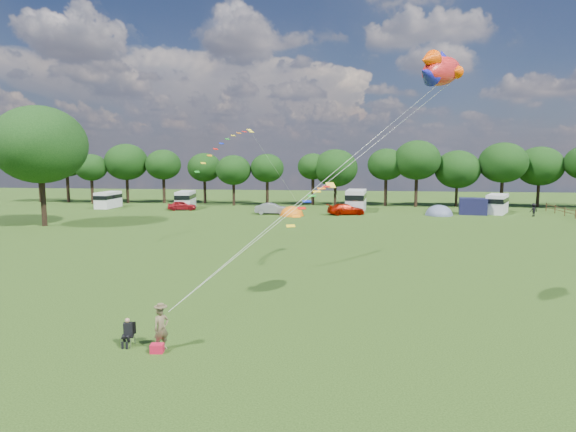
# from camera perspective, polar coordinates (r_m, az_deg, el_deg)

# --- Properties ---
(ground_plane) EXTENTS (180.00, 180.00, 0.00)m
(ground_plane) POSITION_cam_1_polar(r_m,az_deg,el_deg) (23.21, -2.50, -12.27)
(ground_plane) COLOR black
(ground_plane) RESTS_ON ground
(tree_line) EXTENTS (102.98, 10.98, 10.27)m
(tree_line) POSITION_cam_1_polar(r_m,az_deg,el_deg) (76.63, 8.35, 5.92)
(tree_line) COLOR black
(tree_line) RESTS_ON ground
(big_tree) EXTENTS (10.00, 10.00, 13.28)m
(big_tree) POSITION_cam_1_polar(r_m,az_deg,el_deg) (59.98, -27.33, 7.51)
(big_tree) COLOR black
(big_tree) RESTS_ON ground
(car_a) EXTENTS (4.39, 2.43, 1.38)m
(car_a) POSITION_cam_1_polar(r_m,az_deg,el_deg) (71.65, -12.45, 1.23)
(car_a) COLOR maroon
(car_a) RESTS_ON ground
(car_b) EXTENTS (4.32, 1.78, 1.50)m
(car_b) POSITION_cam_1_polar(r_m,az_deg,el_deg) (65.01, -1.93, 0.87)
(car_b) COLOR gray
(car_b) RESTS_ON ground
(car_c) EXTENTS (5.23, 3.44, 1.45)m
(car_c) POSITION_cam_1_polar(r_m,az_deg,el_deg) (64.89, 6.88, 0.79)
(car_c) COLOR #9A0F00
(car_c) RESTS_ON ground
(campervan_a) EXTENTS (2.14, 4.98, 2.44)m
(campervan_a) POSITION_cam_1_polar(r_m,az_deg,el_deg) (78.14, -20.53, 1.87)
(campervan_a) COLOR silver
(campervan_a) RESTS_ON ground
(campervan_b) EXTENTS (2.94, 5.56, 2.60)m
(campervan_b) POSITION_cam_1_polar(r_m,az_deg,el_deg) (73.90, -12.05, 1.96)
(campervan_b) COLOR #BBBBBD
(campervan_b) RESTS_ON ground
(campervan_c) EXTENTS (3.18, 6.36, 3.01)m
(campervan_c) POSITION_cam_1_polar(r_m,az_deg,el_deg) (69.53, 8.06, 1.92)
(campervan_c) COLOR silver
(campervan_c) RESTS_ON ground
(campervan_d) EXTENTS (4.28, 5.81, 2.62)m
(campervan_d) POSITION_cam_1_polar(r_m,az_deg,el_deg) (71.82, 23.55, 1.40)
(campervan_d) COLOR silver
(campervan_d) RESTS_ON ground
(tent_orange) EXTENTS (3.20, 3.50, 2.50)m
(tent_orange) POSITION_cam_1_polar(r_m,az_deg,el_deg) (63.45, 0.46, 0.06)
(tent_orange) COLOR orange
(tent_orange) RESTS_ON ground
(tent_greyblue) EXTENTS (3.66, 4.01, 2.72)m
(tent_greyblue) POSITION_cam_1_polar(r_m,az_deg,el_deg) (66.98, 17.45, 0.11)
(tent_greyblue) COLOR slate
(tent_greyblue) RESTS_ON ground
(awning_navy) EXTENTS (3.96, 3.43, 2.19)m
(awning_navy) POSITION_cam_1_polar(r_m,az_deg,el_deg) (69.47, 21.06, 1.09)
(awning_navy) COLOR #151537
(awning_navy) RESTS_ON ground
(kite_flyer) EXTENTS (0.74, 0.75, 1.75)m
(kite_flyer) POSITION_cam_1_polar(r_m,az_deg,el_deg) (20.31, -14.79, -12.75)
(kite_flyer) COLOR brown
(kite_flyer) RESTS_ON ground
(camp_chair) EXTENTS (0.60, 0.62, 1.17)m
(camp_chair) POSITION_cam_1_polar(r_m,az_deg,el_deg) (21.13, -18.42, -12.59)
(camp_chair) COLOR #99999E
(camp_chair) RESTS_ON ground
(kite_bag) EXTENTS (0.54, 0.39, 0.36)m
(kite_bag) POSITION_cam_1_polar(r_m,az_deg,el_deg) (20.28, -15.26, -14.90)
(kite_bag) COLOR red
(kite_bag) RESTS_ON ground
(fish_kite) EXTENTS (2.77, 3.39, 1.87)m
(fish_kite) POSITION_cam_1_polar(r_m,az_deg,el_deg) (22.47, 17.45, 16.16)
(fish_kite) COLOR red
(fish_kite) RESTS_ON ground
(streamer_kite_b) EXTENTS (4.16, 4.64, 3.77)m
(streamer_kite_b) POSITION_cam_1_polar(r_m,az_deg,el_deg) (42.05, -7.02, 8.64)
(streamer_kite_b) COLOR yellow
(streamer_kite_b) RESTS_ON ground
(streamer_kite_c) EXTENTS (3.26, 4.93, 2.83)m
(streamer_kite_c) POSITION_cam_1_polar(r_m,az_deg,el_deg) (34.77, 3.26, 2.29)
(streamer_kite_c) COLOR yellow
(streamer_kite_c) RESTS_ON ground
(walker_b) EXTENTS (1.23, 0.93, 1.73)m
(walker_b) POSITION_cam_1_polar(r_m,az_deg,el_deg) (70.19, 27.09, 0.66)
(walker_b) COLOR black
(walker_b) RESTS_ON ground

